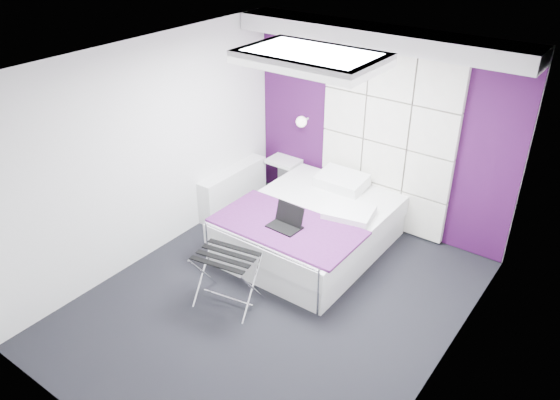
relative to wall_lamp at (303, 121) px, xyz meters
name	(u,v)px	position (x,y,z in m)	size (l,w,h in m)	color
floor	(275,301)	(1.05, -2.06, -1.22)	(4.40, 4.40, 0.00)	black
ceiling	(273,66)	(1.05, -2.06, 1.38)	(4.40, 4.40, 0.00)	white
wall_back	(378,129)	(1.05, 0.14, 0.08)	(3.60, 3.60, 0.00)	white
wall_left	(149,153)	(-0.75, -2.06, 0.08)	(4.40, 4.40, 0.00)	white
wall_right	(452,261)	(2.85, -2.06, 0.08)	(4.40, 4.40, 0.00)	white
accent_wall	(378,130)	(1.05, 0.13, 0.08)	(3.58, 0.02, 2.58)	#380D3C
soffit	(377,36)	(1.05, -0.11, 1.28)	(3.58, 0.50, 0.20)	white
headboard	(386,143)	(1.20, 0.08, -0.05)	(1.80, 0.08, 2.30)	silver
skylight	(311,57)	(1.05, -1.46, 1.33)	(1.36, 0.86, 0.12)	white
wall_lamp	(303,121)	(0.00, 0.00, 0.00)	(0.15, 0.15, 0.15)	white
radiator	(233,189)	(-0.64, -0.76, -0.92)	(0.22, 1.20, 0.60)	white
bed	(311,226)	(0.79, -0.95, -0.91)	(1.71, 2.06, 0.72)	white
nightstand	(284,161)	(-0.29, -0.04, -0.67)	(0.45, 0.35, 0.05)	white
luggage_rack	(227,279)	(0.66, -2.37, -0.91)	(0.63, 0.47, 0.62)	silver
laptop	(287,221)	(0.79, -1.47, -0.58)	(0.37, 0.26, 0.26)	black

